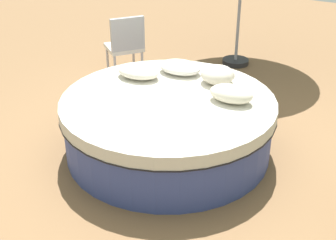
{
  "coord_description": "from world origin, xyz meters",
  "views": [
    {
      "loc": [
        2.18,
        -4.03,
        2.87
      ],
      "look_at": [
        0.0,
        0.0,
        0.4
      ],
      "focal_mm": 49.37,
      "sensor_mm": 36.0,
      "label": 1
    }
  ],
  "objects_px": {
    "throw_pillow_2": "(180,67)",
    "patio_chair": "(126,43)",
    "throw_pillow_1": "(218,75)",
    "throw_pillow_0": "(231,94)",
    "round_bed": "(168,125)",
    "throw_pillow_3": "(138,71)"
  },
  "relations": [
    {
      "from": "throw_pillow_1",
      "to": "throw_pillow_0",
      "type": "bearing_deg",
      "value": -50.36
    },
    {
      "from": "throw_pillow_0",
      "to": "patio_chair",
      "type": "xyz_separation_m",
      "value": [
        -2.25,
        1.37,
        -0.2
      ]
    },
    {
      "from": "throw_pillow_1",
      "to": "throw_pillow_3",
      "type": "xyz_separation_m",
      "value": [
        -0.91,
        -0.3,
        -0.03
      ]
    },
    {
      "from": "round_bed",
      "to": "throw_pillow_2",
      "type": "bearing_deg",
      "value": 107.02
    },
    {
      "from": "round_bed",
      "to": "throw_pillow_2",
      "type": "relative_size",
      "value": 4.45
    },
    {
      "from": "throw_pillow_1",
      "to": "patio_chair",
      "type": "distance_m",
      "value": 2.17
    },
    {
      "from": "throw_pillow_2",
      "to": "patio_chair",
      "type": "relative_size",
      "value": 0.55
    },
    {
      "from": "round_bed",
      "to": "throw_pillow_1",
      "type": "bearing_deg",
      "value": 64.78
    },
    {
      "from": "throw_pillow_2",
      "to": "throw_pillow_3",
      "type": "bearing_deg",
      "value": -136.53
    },
    {
      "from": "round_bed",
      "to": "throw_pillow_0",
      "type": "height_order",
      "value": "throw_pillow_0"
    },
    {
      "from": "throw_pillow_1",
      "to": "patio_chair",
      "type": "bearing_deg",
      "value": 153.15
    },
    {
      "from": "throw_pillow_1",
      "to": "patio_chair",
      "type": "xyz_separation_m",
      "value": [
        -1.93,
        0.98,
        -0.21
      ]
    },
    {
      "from": "throw_pillow_2",
      "to": "round_bed",
      "type": "bearing_deg",
      "value": -72.98
    },
    {
      "from": "throw_pillow_2",
      "to": "throw_pillow_3",
      "type": "xyz_separation_m",
      "value": [
        -0.38,
        -0.36,
        0.0
      ]
    },
    {
      "from": "round_bed",
      "to": "throw_pillow_1",
      "type": "xyz_separation_m",
      "value": [
        0.31,
        0.65,
        0.43
      ]
    },
    {
      "from": "throw_pillow_1",
      "to": "throw_pillow_3",
      "type": "bearing_deg",
      "value": -161.82
    },
    {
      "from": "throw_pillow_2",
      "to": "throw_pillow_3",
      "type": "distance_m",
      "value": 0.52
    },
    {
      "from": "round_bed",
      "to": "patio_chair",
      "type": "bearing_deg",
      "value": 134.82
    },
    {
      "from": "throw_pillow_0",
      "to": "patio_chair",
      "type": "relative_size",
      "value": 0.49
    },
    {
      "from": "throw_pillow_1",
      "to": "patio_chair",
      "type": "height_order",
      "value": "patio_chair"
    },
    {
      "from": "throw_pillow_3",
      "to": "throw_pillow_2",
      "type": "bearing_deg",
      "value": 43.47
    },
    {
      "from": "throw_pillow_2",
      "to": "patio_chair",
      "type": "xyz_separation_m",
      "value": [
        -1.4,
        0.92,
        -0.18
      ]
    }
  ]
}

